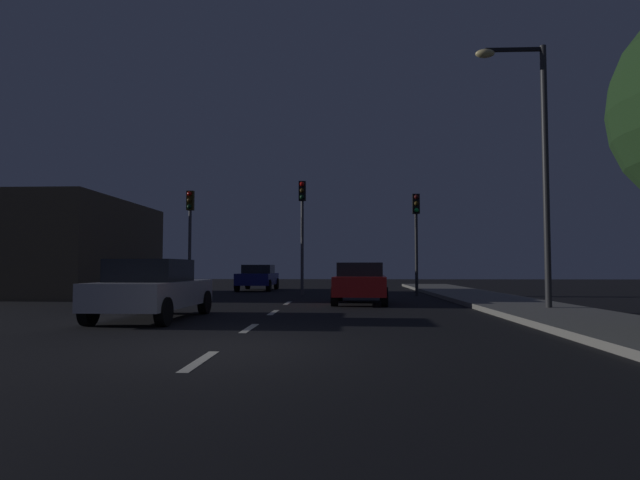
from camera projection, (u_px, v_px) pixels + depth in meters
name	position (u px, v px, depth m)	size (l,w,h in m)	color
ground_plane	(276.00, 311.00, 15.27)	(80.00, 80.00, 0.00)	black
sidewalk_curb_right	(534.00, 309.00, 14.95)	(3.00, 40.00, 0.15)	gray
lane_stripe_nearest	(200.00, 361.00, 7.09)	(0.16, 1.60, 0.01)	silver
lane_stripe_second	(249.00, 328.00, 10.88)	(0.16, 1.60, 0.01)	silver
lane_stripe_third	(273.00, 312.00, 14.67)	(0.16, 1.60, 0.01)	silver
lane_stripe_fourth	(288.00, 303.00, 18.46)	(0.16, 1.60, 0.01)	silver
traffic_signal_left	(190.00, 222.00, 23.79)	(0.32, 0.38, 4.81)	#4C4C51
traffic_signal_center	(302.00, 216.00, 23.58)	(0.32, 0.38, 5.22)	#4C4C51
traffic_signal_right	(416.00, 224.00, 23.34)	(0.32, 0.38, 4.60)	#2D2D30
car_stopped_ahead	(360.00, 283.00, 18.26)	(2.05, 3.93, 1.44)	#B21919
car_adjacent_lane	(153.00, 289.00, 12.78)	(1.99, 4.22, 1.48)	silver
car_oncoming_far	(258.00, 277.00, 28.77)	(1.95, 4.06, 1.42)	navy
street_lamp_right	(535.00, 151.00, 14.84)	(2.03, 0.36, 7.72)	#2D2D30
storefront_left	(68.00, 248.00, 24.19)	(5.75, 9.18, 4.36)	brown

